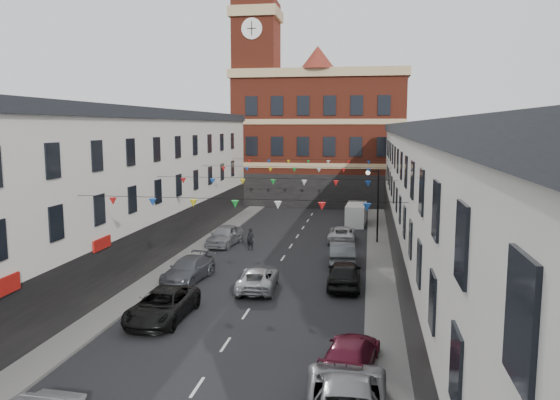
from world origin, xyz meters
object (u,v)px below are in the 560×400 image
Objects in this scene: car_left_e at (225,235)px; pedestrian at (250,239)px; car_left_d at (188,269)px; car_right_e at (342,253)px; car_right_f at (342,234)px; car_left_c at (162,305)px; car_right_d at (344,274)px; white_van at (356,215)px; street_lamp at (375,196)px; car_right_c at (351,354)px; moving_car at (258,279)px; car_right_b at (346,398)px.

pedestrian is at bearing -23.92° from car_left_e.
car_right_e is at bearing 39.23° from car_left_d.
car_left_e is at bearing 17.28° from car_right_f.
car_left_c is 1.10× the size of car_right_d.
car_left_e is (-1.41, 17.02, 0.07)m from car_left_c.
white_van reaches higher than car_right_d.
street_lamp reaches higher than car_right_c.
car_left_d is at bearing -112.43° from white_van.
white_van is at bearing -81.01° from car_right_c.
car_left_e is 1.02× the size of car_right_c.
car_left_e is 12.34m from moving_car.
car_left_e reaches higher than car_right_c.
car_right_b is 1.28× the size of car_right_c.
white_van is at bearing 72.55° from car_left_d.
car_right_b reaches higher than car_left_e.
pedestrian is at bearing 84.70° from car_left_d.
pedestrian reaches higher than car_right_e.
moving_car is at bearing -60.23° from car_left_e.
car_left_e is at bearing -130.76° from white_van.
car_left_e is 14.84m from white_van.
white_van is (5.12, 22.09, 0.38)m from moving_car.
car_right_d reaches higher than moving_car.
car_left_c is 29.18m from white_van.
car_left_e is at bearing 166.05° from pedestrian.
car_right_b is 27.93m from car_right_f.
pedestrian reaches higher than car_left_d.
car_left_d is 9.59m from car_right_d.
car_left_c is 17.08m from car_left_e.
car_left_c is 6.89m from car_left_d.
car_left_d is 1.06× the size of moving_car.
car_right_e is (-0.41, 5.52, -0.02)m from car_right_d.
car_right_e is at bearing 57.96° from car_left_c.
car_right_c reaches higher than moving_car.
car_right_c is 11.44m from moving_car.
pedestrian reaches higher than moving_car.
car_left_c reaches higher than car_right_c.
car_left_c reaches higher than moving_car.
car_right_b is 1.26× the size of car_right_f.
moving_car is (-6.80, -13.76, -3.26)m from street_lamp.
car_right_b reaches higher than car_left_c.
car_left_c is 3.09× the size of pedestrian.
white_van is at bearing -106.65° from moving_car.
white_van is 14.44m from pedestrian.
car_left_d reaches higher than car_right_c.
car_right_b is at bearing -60.94° from car_left_e.
street_lamp is at bearing -119.92° from moving_car.
pedestrian is (2.41, -1.37, 0.05)m from car_left_e.
car_right_c is (10.36, -10.95, -0.04)m from car_left_d.
pedestrian is (-8.37, 23.60, 0.03)m from car_right_b.
street_lamp is 12.48m from car_left_e.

